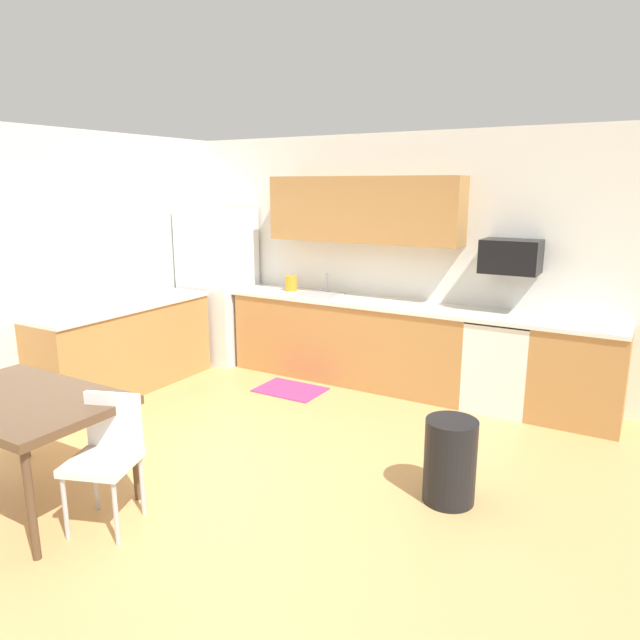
% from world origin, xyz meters
% --- Properties ---
extents(ground_plane, '(12.00, 12.00, 0.00)m').
position_xyz_m(ground_plane, '(0.00, 0.00, 0.00)').
color(ground_plane, tan).
extents(wall_back, '(5.80, 0.10, 2.70)m').
position_xyz_m(wall_back, '(0.00, 2.65, 1.35)').
color(wall_back, silver).
rests_on(wall_back, ground).
extents(wall_left, '(0.10, 5.80, 2.70)m').
position_xyz_m(wall_left, '(-2.65, 0.00, 1.35)').
color(wall_left, silver).
rests_on(wall_left, ground).
extents(cabinet_run_back, '(2.74, 0.60, 0.90)m').
position_xyz_m(cabinet_run_back, '(-0.38, 2.30, 0.45)').
color(cabinet_run_back, '#AD7A42').
rests_on(cabinet_run_back, ground).
extents(cabinet_run_back_right, '(0.81, 0.60, 0.90)m').
position_xyz_m(cabinet_run_back_right, '(2.00, 2.30, 0.45)').
color(cabinet_run_back_right, '#AD7A42').
rests_on(cabinet_run_back_right, ground).
extents(cabinet_run_left, '(0.60, 2.00, 0.90)m').
position_xyz_m(cabinet_run_left, '(-2.30, 0.80, 0.45)').
color(cabinet_run_left, '#AD7A42').
rests_on(cabinet_run_left, ground).
extents(countertop_back, '(4.80, 0.64, 0.04)m').
position_xyz_m(countertop_back, '(0.00, 2.30, 0.92)').
color(countertop_back, silver).
rests_on(countertop_back, cabinet_run_back).
extents(countertop_left, '(0.64, 2.00, 0.04)m').
position_xyz_m(countertop_left, '(-2.30, 0.80, 0.92)').
color(countertop_left, silver).
rests_on(countertop_left, cabinet_run_left).
extents(upper_cabinets_back, '(2.20, 0.34, 0.70)m').
position_xyz_m(upper_cabinets_back, '(-0.30, 2.43, 1.90)').
color(upper_cabinets_back, '#AD7A42').
extents(refrigerator, '(0.76, 0.70, 1.88)m').
position_xyz_m(refrigerator, '(-2.18, 2.22, 0.94)').
color(refrigerator, white).
rests_on(refrigerator, ground).
extents(oven_range, '(0.60, 0.60, 0.91)m').
position_xyz_m(oven_range, '(1.29, 2.30, 0.46)').
color(oven_range, white).
rests_on(oven_range, ground).
extents(microwave, '(0.54, 0.36, 0.32)m').
position_xyz_m(microwave, '(1.29, 2.40, 1.49)').
color(microwave, black).
extents(sink_basin, '(0.48, 0.40, 0.14)m').
position_xyz_m(sink_basin, '(-0.78, 2.30, 0.88)').
color(sink_basin, '#A5A8AD').
rests_on(sink_basin, countertop_back).
extents(sink_faucet, '(0.02, 0.02, 0.24)m').
position_xyz_m(sink_faucet, '(-0.78, 2.48, 1.04)').
color(sink_faucet, '#B2B5BA').
rests_on(sink_faucet, countertop_back).
extents(dining_table, '(1.40, 0.90, 0.77)m').
position_xyz_m(dining_table, '(-1.11, -1.13, 0.70)').
color(dining_table, brown).
rests_on(dining_table, ground).
extents(chair_near_table, '(0.51, 0.51, 0.85)m').
position_xyz_m(chair_near_table, '(-0.41, -1.01, 0.50)').
color(chair_near_table, white).
rests_on(chair_near_table, ground).
extents(trash_bin, '(0.36, 0.36, 0.60)m').
position_xyz_m(trash_bin, '(1.42, 0.35, 0.30)').
color(trash_bin, black).
rests_on(trash_bin, ground).
extents(floor_mat, '(0.70, 0.50, 0.01)m').
position_xyz_m(floor_mat, '(-0.75, 1.65, 0.01)').
color(floor_mat, '#CC3372').
rests_on(floor_mat, ground).
extents(kettle, '(0.14, 0.14, 0.20)m').
position_xyz_m(kettle, '(-1.19, 2.35, 1.02)').
color(kettle, orange).
rests_on(kettle, countertop_back).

